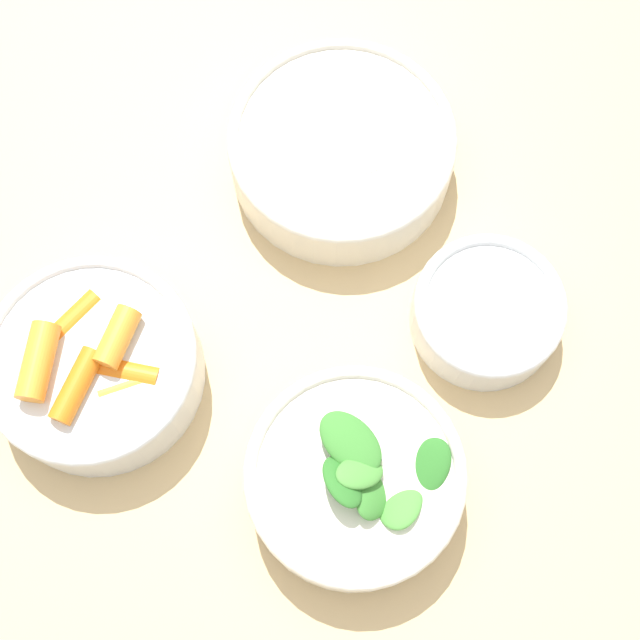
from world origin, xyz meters
The scene contains 6 objects.
ground_plane centered at (0.00, 0.00, 0.00)m, with size 10.00×10.00×0.00m, color #2D2D33.
dining_table centered at (0.00, 0.00, 0.65)m, with size 1.33×0.94×0.75m.
bowl_carrots centered at (-0.10, 0.09, 0.78)m, with size 0.17×0.17×0.07m.
bowl_greens centered at (-0.09, -0.13, 0.78)m, with size 0.16×0.16×0.08m.
bowl_beans_hotdog centered at (0.16, 0.00, 0.77)m, with size 0.19×0.19×0.05m.
bowl_cookies centered at (0.08, -0.17, 0.77)m, with size 0.12×0.12×0.05m.
Camera 1 is at (-0.19, -0.15, 1.45)m, focal length 50.00 mm.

